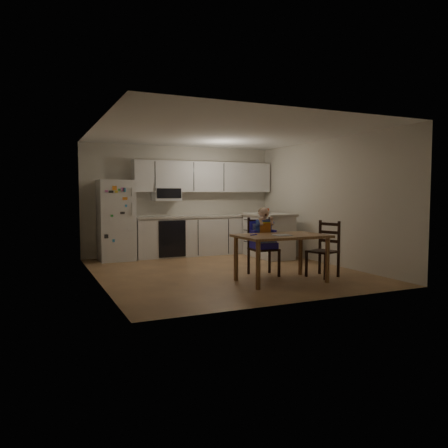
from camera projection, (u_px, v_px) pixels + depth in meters
room at (214, 202)px, 8.31m from camera, size 4.52×5.01×2.51m
refrigerator at (116, 220)px, 9.23m from camera, size 0.72×0.70×1.70m
kitchen_run at (204, 217)px, 10.15m from camera, size 3.37×0.62×2.15m
kitchen_island at (268, 235)px, 9.70m from camera, size 0.69×1.32×0.98m
red_cup at (267, 211)px, 9.75m from camera, size 0.08×0.08×0.11m
dining_table at (281, 241)px, 6.98m from camera, size 1.41×0.91×0.76m
napkin at (282, 235)px, 6.86m from camera, size 0.26×0.23×0.01m
toddler_spoon at (253, 235)px, 6.88m from camera, size 0.12×0.06×0.02m
chair_booster at (263, 234)px, 7.54m from camera, size 0.49×0.49×1.18m
chair_side at (326, 245)px, 7.45m from camera, size 0.53×0.53×0.95m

